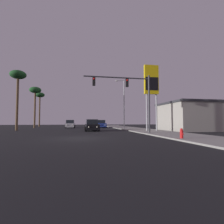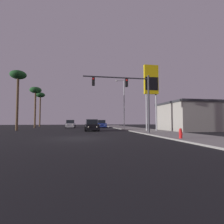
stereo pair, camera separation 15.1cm
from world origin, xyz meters
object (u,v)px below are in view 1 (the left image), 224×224
at_px(street_lamp, 123,101).
at_px(car_blue, 101,124).
at_px(fire_hydrant, 182,133).
at_px(car_silver, 70,124).
at_px(palm_tree_mid, 35,92).
at_px(gas_station_sign, 151,83).
at_px(traffic_light_mast, 131,91).
at_px(palm_tree_near, 18,78).
at_px(palm_tree_far, 40,97).
at_px(car_black, 92,126).

bearing_deg(street_lamp, car_blue, 115.44).
relative_size(car_blue, fire_hydrant, 5.68).
height_order(car_silver, palm_tree_mid, palm_tree_mid).
xyz_separation_m(street_lamp, gas_station_sign, (1.64, -9.07, 1.50)).
xyz_separation_m(fire_hydrant, palm_tree_mid, (-16.80, 26.71, 7.01)).
distance_m(car_blue, traffic_light_mast, 20.13).
bearing_deg(palm_tree_near, palm_tree_far, 92.88).
bearing_deg(palm_tree_mid, car_black, -49.92).
xyz_separation_m(palm_tree_near, palm_tree_mid, (0.18, 10.00, -0.54)).
height_order(car_black, fire_hydrant, car_black).
bearing_deg(traffic_light_mast, car_silver, 110.75).
height_order(car_blue, palm_tree_mid, palm_tree_mid).
height_order(car_black, gas_station_sign, gas_station_sign).
xyz_separation_m(car_blue, gas_station_sign, (4.93, -15.99, 5.86)).
distance_m(car_silver, fire_hydrant, 28.04).
height_order(palm_tree_near, palm_tree_far, palm_tree_near).
height_order(palm_tree_mid, palm_tree_far, palm_tree_far).
height_order(car_black, street_lamp, street_lamp).
bearing_deg(car_blue, street_lamp, 115.70).
relative_size(car_blue, palm_tree_near, 0.47).
distance_m(traffic_light_mast, palm_tree_near, 18.43).
xyz_separation_m(car_black, palm_tree_mid, (-10.99, 13.06, 6.74)).
distance_m(street_lamp, palm_tree_mid, 18.90).
distance_m(car_silver, traffic_light_mast, 21.62).
bearing_deg(gas_station_sign, car_silver, 125.64).
xyz_separation_m(gas_station_sign, palm_tree_near, (-19.03, 6.49, 1.43)).
distance_m(car_silver, palm_tree_near, 14.21).
height_order(car_blue, gas_station_sign, gas_station_sign).
distance_m(fire_hydrant, palm_tree_far, 41.54).
bearing_deg(palm_tree_near, car_blue, 34.00).
xyz_separation_m(car_black, street_lamp, (6.22, 5.64, 4.36)).
xyz_separation_m(street_lamp, fire_hydrant, (-0.41, -19.29, -4.63)).
distance_m(car_black, palm_tree_mid, 18.35).
xyz_separation_m(palm_tree_near, palm_tree_far, (-1.01, 20.00, -0.15)).
distance_m(traffic_light_mast, gas_station_sign, 5.81).
bearing_deg(gas_station_sign, palm_tree_mid, 138.83).
xyz_separation_m(car_silver, traffic_light_mast, (7.53, -19.87, 3.97)).
distance_m(street_lamp, fire_hydrant, 19.84).
bearing_deg(car_black, palm_tree_near, -16.44).
height_order(car_silver, palm_tree_far, palm_tree_far).
height_order(gas_station_sign, palm_tree_mid, gas_station_sign).
bearing_deg(fire_hydrant, car_silver, 109.86).
relative_size(fire_hydrant, palm_tree_far, 0.08).
bearing_deg(car_black, car_blue, -104.21).
bearing_deg(palm_tree_mid, palm_tree_far, 96.76).
relative_size(gas_station_sign, fire_hydrant, 11.84).
distance_m(gas_station_sign, palm_tree_mid, 25.06).
xyz_separation_m(car_blue, street_lamp, (3.30, -6.93, 4.36)).
relative_size(palm_tree_near, palm_tree_far, 1.02).
bearing_deg(fire_hydrant, palm_tree_mid, 122.17).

